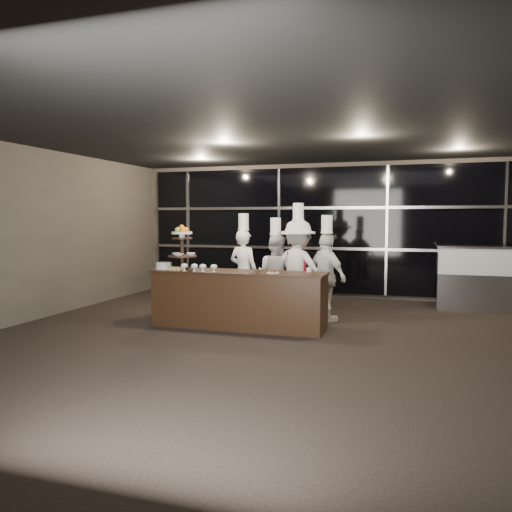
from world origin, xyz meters
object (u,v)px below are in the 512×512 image
(display_case, at_px, (477,274))
(chef_d, at_px, (326,276))
(chef_b, at_px, (275,274))
(layer_cake, at_px, (164,266))
(display_stand, at_px, (182,244))
(chef_a, at_px, (244,270))
(chef_c, at_px, (298,269))
(buffet_counter, at_px, (239,299))

(display_case, bearing_deg, chef_d, -142.51)
(chef_b, bearing_deg, layer_cake, -144.28)
(display_stand, xyz_separation_m, display_case, (4.87, 2.92, -0.65))
(chef_d, bearing_deg, chef_b, 168.79)
(chef_a, xyz_separation_m, chef_d, (1.57, -0.19, -0.03))
(layer_cake, xyz_separation_m, chef_c, (2.06, 1.10, -0.09))
(display_stand, relative_size, layer_cake, 2.48)
(buffet_counter, xyz_separation_m, chef_c, (0.74, 1.05, 0.41))
(buffet_counter, height_order, display_case, display_case)
(chef_b, height_order, chef_c, chef_c)
(layer_cake, relative_size, chef_c, 0.15)
(display_case, distance_m, chef_c, 3.65)
(display_stand, bearing_deg, chef_b, 40.59)
(layer_cake, height_order, chef_d, chef_d)
(chef_a, bearing_deg, chef_b, 0.24)
(chef_b, bearing_deg, display_stand, -139.41)
(chef_c, relative_size, chef_d, 1.12)
(display_stand, distance_m, chef_c, 2.08)
(buffet_counter, xyz_separation_m, layer_cake, (-1.32, -0.05, 0.51))
(display_stand, distance_m, chef_a, 1.42)
(chef_a, height_order, chef_b, chef_a)
(chef_b, bearing_deg, chef_c, -8.90)
(buffet_counter, xyz_separation_m, chef_b, (0.31, 1.12, 0.29))
(display_case, relative_size, chef_c, 0.73)
(display_stand, relative_size, chef_c, 0.37)
(display_case, bearing_deg, chef_a, -156.56)
(buffet_counter, bearing_deg, display_stand, -179.99)
(chef_a, height_order, chef_d, chef_a)
(buffet_counter, distance_m, chef_d, 1.60)
(chef_b, relative_size, chef_c, 0.87)
(chef_b, relative_size, chef_d, 0.98)
(display_stand, xyz_separation_m, chef_c, (1.74, 1.05, -0.46))
(buffet_counter, relative_size, layer_cake, 9.47)
(chef_a, xyz_separation_m, chef_b, (0.61, 0.00, -0.05))
(buffet_counter, bearing_deg, chef_d, 36.29)
(chef_b, distance_m, chef_d, 0.98)
(layer_cake, distance_m, display_case, 5.99)
(chef_a, distance_m, chef_c, 1.04)
(buffet_counter, bearing_deg, chef_a, 105.17)
(layer_cake, bearing_deg, display_case, 29.84)
(display_stand, height_order, chef_a, chef_a)
(chef_b, xyz_separation_m, chef_d, (0.96, -0.19, 0.03))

